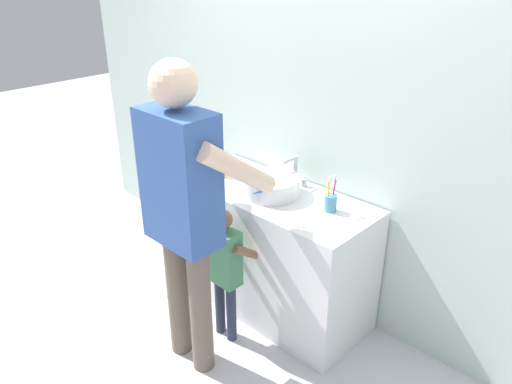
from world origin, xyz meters
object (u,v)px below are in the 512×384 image
Objects in this scene: toothbrush_cup at (331,202)px; child_toddler at (225,264)px; adult_parent at (184,198)px; soap_bottle at (223,166)px.

toothbrush_cup is 0.69m from child_toddler.
child_toddler is at bearing -129.52° from toothbrush_cup.
toothbrush_cup is 0.81m from adult_parent.
child_toddler is (0.40, -0.36, -0.37)m from soap_bottle.
toothbrush_cup reaches higher than soap_bottle.
soap_bottle is at bearing 137.58° from child_toddler.
adult_parent is at bearing -57.48° from soap_bottle.
child_toddler is 0.51× the size of adult_parent.
adult_parent is at bearing -91.54° from child_toddler.
soap_bottle reaches higher than child_toddler.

